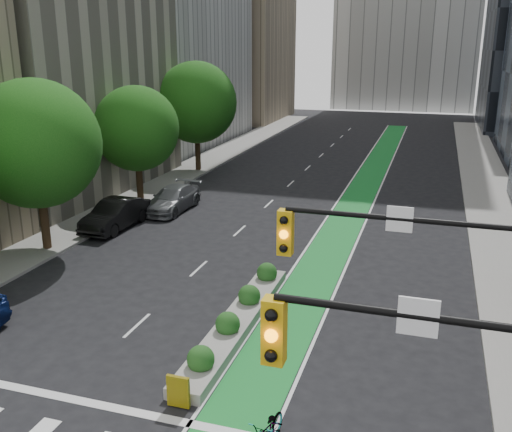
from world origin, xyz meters
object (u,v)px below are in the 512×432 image
Objects in this scene: parked_car_left_mid at (115,214)px; parked_car_left_far at (172,199)px; median_planter at (237,318)px; bicycle at (268,431)px.

parked_car_left_mid reaches higher than parked_car_left_far.
parked_car_left_mid reaches higher than median_planter.
median_planter reaches higher than bicycle.
parked_car_left_mid is at bearing -107.47° from parked_car_left_far.
median_planter is 6.80m from bicycle.
median_planter is 5.46× the size of bicycle.
median_planter is 14.15m from parked_car_left_mid.
bicycle is 20.58m from parked_car_left_mid.
parked_car_left_mid is at bearing 139.85° from bicycle.
parked_car_left_far is at bearing 72.84° from parked_car_left_mid.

